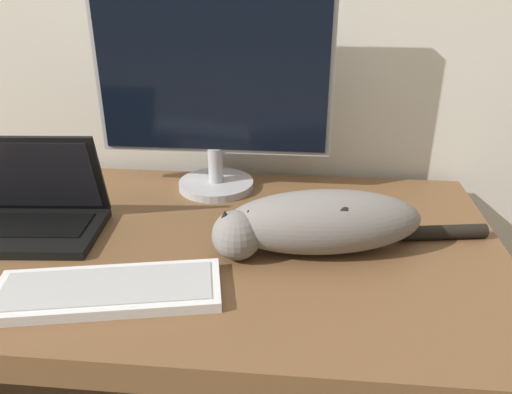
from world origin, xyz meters
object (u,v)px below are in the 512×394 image
(monitor, at_px, (213,79))
(external_keyboard, at_px, (108,290))
(cat, at_px, (318,221))
(laptop, at_px, (31,213))

(monitor, xyz_separation_m, external_keyboard, (-0.12, -0.51, -0.29))
(monitor, xyz_separation_m, cat, (0.27, -0.31, -0.23))
(laptop, bearing_deg, cat, -6.65)
(external_keyboard, relative_size, cat, 0.73)
(monitor, xyz_separation_m, laptop, (-0.38, -0.29, -0.25))
(external_keyboard, height_order, cat, cat)
(laptop, relative_size, external_keyboard, 0.76)
(monitor, relative_size, cat, 1.01)
(laptop, bearing_deg, monitor, 32.44)
(monitor, height_order, laptop, monitor)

